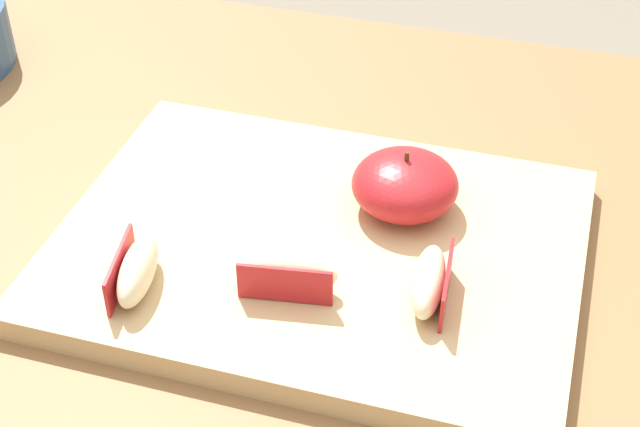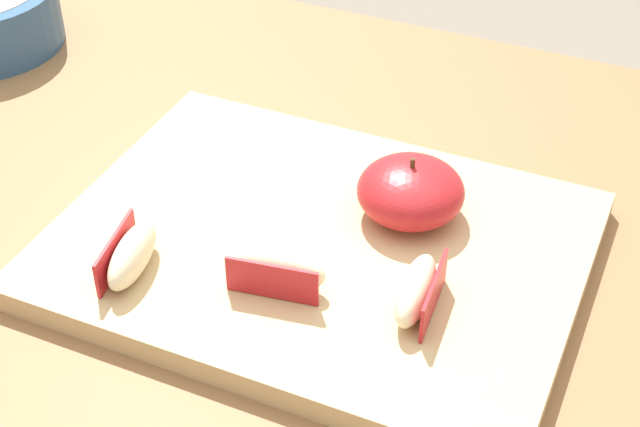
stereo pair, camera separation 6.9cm
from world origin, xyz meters
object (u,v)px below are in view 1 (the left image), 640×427
object	(u,v)px
apple_wedge_back	(430,282)
apple_wedge_near_knife	(136,270)
cutting_board	(320,245)
apple_wedge_middle	(288,274)
apple_half_skin_up	(405,184)

from	to	relation	value
apple_wedge_back	apple_wedge_near_knife	world-z (taller)	same
cutting_board	apple_wedge_back	distance (m)	0.10
apple_wedge_middle	apple_wedge_near_knife	world-z (taller)	same
apple_half_skin_up	apple_wedge_back	size ratio (longest dim) A/B	1.15
apple_wedge_near_knife	apple_wedge_back	bearing A→B (deg)	13.34
apple_wedge_back	apple_wedge_near_knife	xyz separation A→B (m)	(-0.19, -0.05, 0.00)
apple_wedge_middle	apple_wedge_near_knife	bearing A→B (deg)	-165.19
cutting_board	apple_wedge_middle	bearing A→B (deg)	-93.70
apple_half_skin_up	apple_wedge_middle	size ratio (longest dim) A/B	1.13
cutting_board	apple_wedge_near_knife	size ratio (longest dim) A/B	5.34
cutting_board	apple_wedge_back	size ratio (longest dim) A/B	5.43
cutting_board	apple_wedge_middle	xyz separation A→B (m)	(-0.00, -0.06, 0.02)
cutting_board	apple_half_skin_up	xyz separation A→B (m)	(0.05, 0.05, 0.03)
apple_half_skin_up	apple_wedge_back	world-z (taller)	apple_half_skin_up
apple_wedge_middle	apple_wedge_near_knife	xyz separation A→B (m)	(-0.10, -0.03, 0.00)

